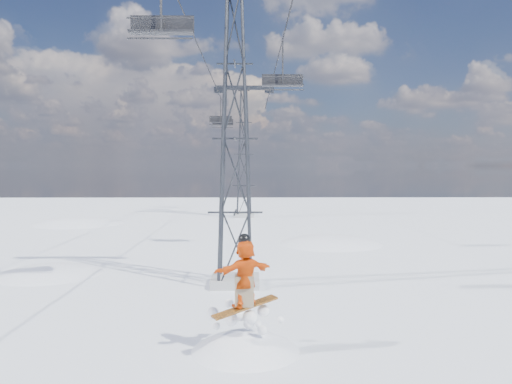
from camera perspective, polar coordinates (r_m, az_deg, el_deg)
ground at (r=11.58m, az=-7.89°, el=-19.82°), size 120.00×120.00×0.00m
snow_terrain at (r=35.34m, az=-11.31°, el=-20.53°), size 39.00×37.00×22.00m
lift_tower_near at (r=18.62m, az=-2.42°, el=6.02°), size 5.20×1.80×11.43m
lift_tower_far at (r=43.60m, az=-1.39°, el=4.29°), size 5.20×1.80×11.43m
haul_cables at (r=30.76m, az=-1.75°, el=14.94°), size 4.46×51.00×0.06m
lift_chair_near at (r=16.68m, az=-10.74°, el=18.16°), size 2.00×0.58×2.48m
lift_chair_mid at (r=25.85m, az=3.05°, el=12.54°), size 2.09×0.60×2.59m
lift_chair_far at (r=46.84m, az=-4.06°, el=8.24°), size 2.10×0.60×2.60m
lift_chair_extra at (r=50.13m, az=-3.83°, el=7.90°), size 2.09×0.60×2.59m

